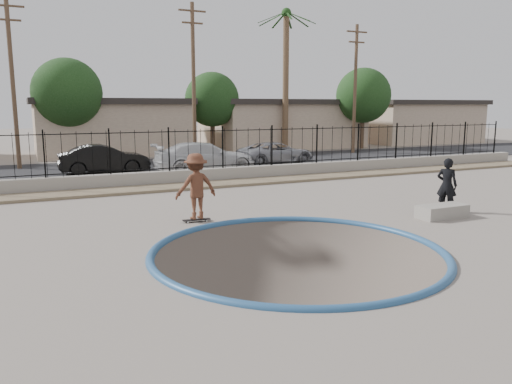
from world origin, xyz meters
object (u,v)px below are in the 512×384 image
at_px(concrete_ledge, 442,211).
at_px(car_b, 104,159).
at_px(skateboard, 197,220).
at_px(car_c, 205,157).
at_px(car_d, 276,153).
at_px(videographer, 447,185).
at_px(skater, 196,190).

relative_size(concrete_ledge, car_b, 0.37).
distance_m(skateboard, car_c, 11.13).
bearing_deg(concrete_ledge, skateboard, 159.24).
relative_size(skateboard, car_d, 0.18).
relative_size(skateboard, car_c, 0.16).
height_order(concrete_ledge, car_c, car_c).
distance_m(videographer, concrete_ledge, 1.19).
xyz_separation_m(skater, car_c, (3.88, 10.40, -0.17)).
xyz_separation_m(skater, videographer, (7.81, -2.06, -0.09)).
height_order(videographer, car_d, videographer).
height_order(skateboard, car_b, car_b).
bearing_deg(videographer, skateboard, 45.35).
distance_m(concrete_ledge, car_b, 16.70).
bearing_deg(car_b, car_d, -89.79).
bearing_deg(skateboard, car_d, 58.71).
bearing_deg(car_d, skateboard, 139.33).
distance_m(skateboard, videographer, 8.12).
bearing_deg(concrete_ledge, videographer, 38.76).
xyz_separation_m(concrete_ledge, car_d, (1.79, 14.67, 0.48)).
distance_m(skateboard, car_d, 14.91).
xyz_separation_m(videographer, concrete_ledge, (-0.76, -0.61, -0.68)).
height_order(skater, skateboard, skater).
distance_m(concrete_ledge, car_d, 14.79).
xyz_separation_m(skateboard, car_b, (-0.91, 12.00, 0.70)).
relative_size(skater, concrete_ledge, 1.22).
height_order(videographer, car_b, videographer).
relative_size(skater, car_d, 0.42).
xyz_separation_m(skateboard, videographer, (7.81, -2.06, 0.82)).
relative_size(skater, skateboard, 2.29).
relative_size(car_b, car_d, 0.95).
height_order(car_b, car_c, car_c).
distance_m(skater, videographer, 8.08).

